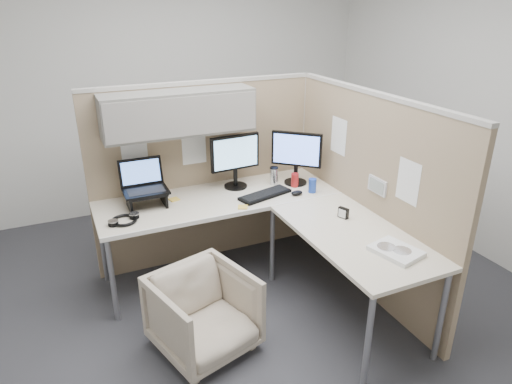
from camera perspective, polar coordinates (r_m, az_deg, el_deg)
name	(u,v)px	position (r m, az deg, el deg)	size (l,w,h in m)	color
ground	(257,303)	(3.76, 0.18, -13.67)	(4.50, 4.50, 0.00)	#2E2E33
partition_back	(194,147)	(3.89, -7.81, 5.65)	(2.00, 0.36, 1.63)	#9C8566
partition_right	(364,194)	(3.72, 13.37, -0.21)	(0.07, 2.03, 1.63)	#9C8566
desk	(265,216)	(3.54, 1.19, -3.08)	(2.00, 1.98, 0.73)	beige
office_chair	(204,310)	(3.19, -6.57, -14.45)	(0.61, 0.57, 0.62)	#BBAA94
monitor_left	(235,157)	(3.89, -2.62, 4.39)	(0.44, 0.20, 0.47)	black
monitor_right	(296,154)	(3.99, 5.07, 4.79)	(0.35, 0.32, 0.47)	black
laptop_station	(145,189)	(3.69, -13.72, 0.37)	(0.34, 0.29, 0.36)	black
keyboard	(265,195)	(3.79, 1.13, -0.34)	(0.46, 0.15, 0.02)	black
mouse	(297,193)	(3.82, 5.13, -0.12)	(0.10, 0.07, 0.04)	black
travel_mug	(274,176)	(4.02, 2.25, 2.05)	(0.07, 0.07, 0.16)	silver
soda_can_green	(312,186)	(3.88, 7.06, 0.81)	(0.07, 0.07, 0.12)	#1E3FA5
soda_can_silver	(295,180)	(3.98, 4.88, 1.50)	(0.07, 0.07, 0.12)	#B21E1E
sticky_note_c	(174,199)	(3.78, -10.20, -0.91)	(0.08, 0.08, 0.01)	yellow
sticky_note_b	(243,207)	(3.59, -1.66, -1.89)	(0.08, 0.08, 0.01)	yellow
headphones	(124,220)	(3.49, -16.18, -3.39)	(0.25, 0.25, 0.04)	black
paper_stack	(396,251)	(3.09, 17.10, -7.06)	(0.30, 0.35, 0.03)	white
desk_clock	(343,213)	(3.47, 10.86, -2.58)	(0.06, 0.09, 0.08)	black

